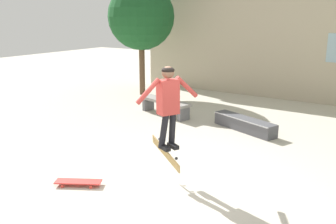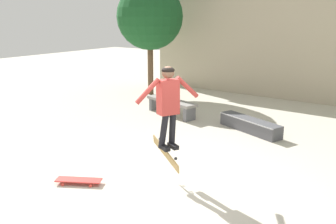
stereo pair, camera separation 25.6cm
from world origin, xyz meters
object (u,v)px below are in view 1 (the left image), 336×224
Objects in this scene: park_bench at (165,104)px; skater at (168,100)px; tree_left at (141,17)px; skateboard_resting at (78,182)px; skate_ledge at (244,124)px; skateboard_flipping at (166,153)px.

skater reaches higher than park_bench.
tree_left is 2.73× the size of skater.
park_bench is 2.31× the size of skateboard_resting.
skate_ledge is at bearing 45.69° from skateboard_resting.
tree_left is 2.13× the size of park_bench.
park_bench reaches higher than skate_ledge.
park_bench is at bearing -40.43° from tree_left.
skater is (2.49, -3.65, 1.12)m from park_bench.
skateboard_flipping is at bearing 12.12° from skateboard_resting.
park_bench is 1.28× the size of skater.
skater reaches higher than skateboard_resting.
tree_left is 4.90× the size of skateboard_flipping.
skate_ledge is (2.52, -0.15, -0.17)m from park_bench.
park_bench is at bearing 76.21° from skateboard_resting.
skateboard_resting is (-1.14, -1.02, -0.43)m from skateboard_flipping.
skateboard_resting is at bearing -116.77° from skateboard_flipping.
skateboard_resting is (1.32, -4.69, -0.27)m from park_bench.
skateboard_flipping reaches higher than park_bench.
park_bench is at bearing -161.97° from skate_ledge.
tree_left is 4.93× the size of skateboard_resting.
tree_left is at bearing 157.02° from skater.
skateboard_resting is at bearing -83.26° from skate_ledge.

